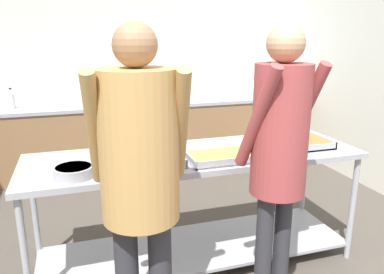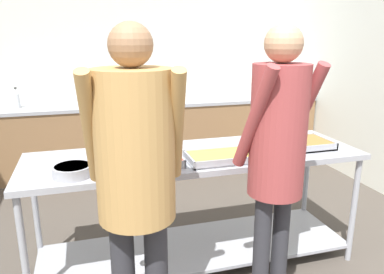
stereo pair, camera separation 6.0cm
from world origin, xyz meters
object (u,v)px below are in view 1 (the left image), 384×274
Objects in this scene: sauce_pan at (74,171)px; plate_stack at (256,142)px; serving_tray_roast at (222,157)px; serving_tray_greens at (303,143)px; water_bottle at (12,99)px; serving_tray_vegetables at (146,161)px; guest_serving_left at (140,165)px; guest_serving_right at (279,144)px.

plate_stack is at bearing 11.71° from sauce_pan.
serving_tray_greens is (0.74, 0.13, 0.00)m from serving_tray_roast.
sauce_pan reaches higher than plate_stack.
serving_tray_greens is 1.53× the size of water_bottle.
sauce_pan is 0.81× the size of serving_tray_roast.
serving_tray_roast reaches higher than plate_stack.
serving_tray_vegetables is at bearing 11.26° from sauce_pan.
water_bottle is at bearing 114.82° from serving_tray_vegetables.
serving_tray_greens is (0.34, -0.14, 0.00)m from plate_stack.
serving_tray_roast and serving_tray_greens have the same top height.
serving_tray_roast is 1.96× the size of plate_stack.
sauce_pan is 1.02× the size of serving_tray_greens.
plate_stack is at bearing -47.97° from water_bottle.
plate_stack is at bearing 37.04° from guest_serving_left.
plate_stack is 0.14× the size of guest_serving_right.
guest_serving_left is (-1.39, -0.65, 0.19)m from serving_tray_greens.
plate_stack is 1.32m from guest_serving_left.
guest_serving_left and guest_serving_right have the same top height.
guest_serving_right is at bearing -21.11° from sauce_pan.
sauce_pan is 1.39m from plate_stack.
serving_tray_roast is 0.27× the size of guest_serving_left.
serving_tray_roast is at bearing 38.52° from guest_serving_left.
serving_tray_vegetables and serving_tray_greens have the same top height.
serving_tray_greens is 1.55m from guest_serving_left.
guest_serving_right is (1.14, -0.44, 0.19)m from sauce_pan.
serving_tray_vegetables and serving_tray_roast have the same top height.
sauce_pan is 1.58× the size of plate_stack.
sauce_pan reaches higher than serving_tray_vegetables.
serving_tray_roast is 0.86m from guest_serving_left.
guest_serving_right reaches higher than serving_tray_greens.
guest_serving_right is (0.68, -0.53, 0.21)m from serving_tray_vegetables.
guest_serving_right reaches higher than water_bottle.
plate_stack is 0.37m from serving_tray_greens.
guest_serving_right reaches higher than sauce_pan.
guest_serving_left is (-1.05, -0.79, 0.19)m from plate_stack.
water_bottle reaches higher than sauce_pan.
water_bottle is (-1.13, 2.45, 0.08)m from serving_tray_vegetables.
serving_tray_greens is at bearing 2.55° from serving_tray_vegetables.
serving_tray_roast is (0.97, 0.01, -0.01)m from sauce_pan.
guest_serving_left reaches higher than serving_tray_greens.
serving_tray_roast is at bearing -145.54° from plate_stack.
sauce_pan is 0.97m from serving_tray_roast.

